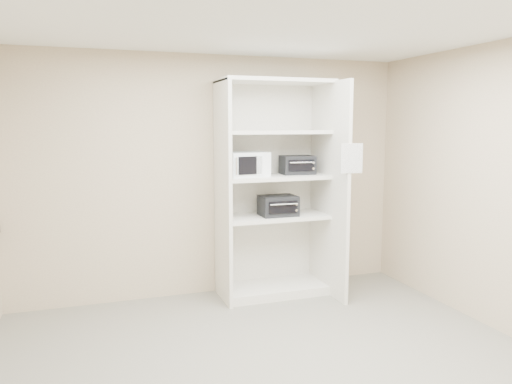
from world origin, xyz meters
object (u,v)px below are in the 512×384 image
object	(u,v)px
toaster_oven_upper	(297,165)
shelving_unit	(278,196)
microwave	(246,164)
toaster_oven_lower	(278,206)

from	to	relation	value
toaster_oven_upper	shelving_unit	bearing A→B (deg)	-169.20
microwave	toaster_oven_lower	bearing A→B (deg)	-13.87
shelving_unit	toaster_oven_upper	distance (m)	0.42
shelving_unit	toaster_oven_lower	xyz separation A→B (m)	(-0.02, -0.06, -0.10)
shelving_unit	toaster_oven_upper	size ratio (longest dim) A/B	6.61
microwave	toaster_oven_lower	xyz separation A→B (m)	(0.36, -0.05, -0.47)
toaster_oven_upper	microwave	bearing A→B (deg)	-172.09
microwave	toaster_oven_lower	world-z (taller)	microwave
microwave	toaster_oven_upper	bearing A→B (deg)	-3.06
shelving_unit	toaster_oven_lower	distance (m)	0.12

